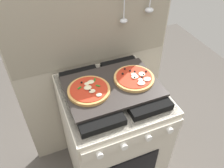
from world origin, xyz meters
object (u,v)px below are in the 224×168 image
Objects in this scene: baking_tray at (112,86)px; pizza_right at (135,78)px; stove at (112,135)px; pizza_left at (89,90)px.

baking_tray is 2.26× the size of pizza_right.
stove is 0.50m from pizza_right.
pizza_right reaches higher than stove.
pizza_left is (-0.14, 0.00, 0.48)m from stove.
stove is 1.67× the size of baking_tray.
stove is 0.46m from baking_tray.
baking_tray is at bearing 177.64° from pizza_right.
pizza_right is at bearing -1.70° from stove.
stove is 3.76× the size of pizza_right.
baking_tray is at bearing 90.00° from stove.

